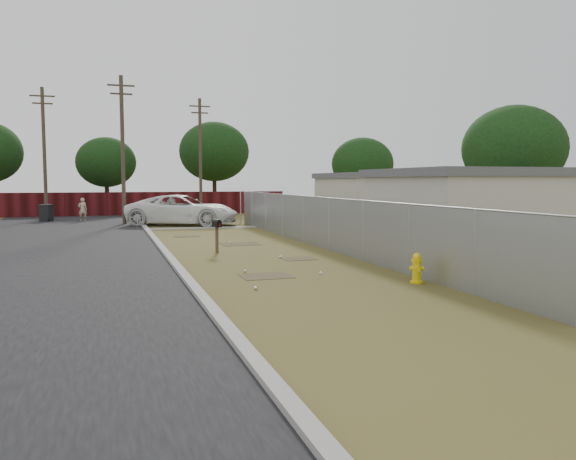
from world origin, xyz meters
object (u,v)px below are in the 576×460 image
object	(u,v)px
pedestrian	(83,210)
trash_bin	(46,213)
mailbox	(217,226)
pickup_truck	(183,210)
fire_hydrant	(417,269)

from	to	relation	value
pedestrian	trash_bin	distance (m)	2.30
mailbox	pickup_truck	xyz separation A→B (m)	(0.49, 13.57, -0.07)
mailbox	trash_bin	world-z (taller)	mailbox
pickup_truck	trash_bin	xyz separation A→B (m)	(-8.13, 5.83, -0.34)
pickup_truck	trash_bin	world-z (taller)	pickup_truck
mailbox	pickup_truck	bearing A→B (deg)	87.93
pickup_truck	trash_bin	bearing A→B (deg)	78.93
fire_hydrant	pedestrian	bearing A→B (deg)	109.02
fire_hydrant	pedestrian	distance (m)	28.20
trash_bin	pedestrian	bearing A→B (deg)	-9.34
mailbox	pedestrian	world-z (taller)	pedestrian
pedestrian	trash_bin	size ratio (longest dim) A/B	1.37
trash_bin	mailbox	bearing A→B (deg)	-68.49
pickup_truck	pedestrian	distance (m)	8.02
mailbox	trash_bin	bearing A→B (deg)	111.51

